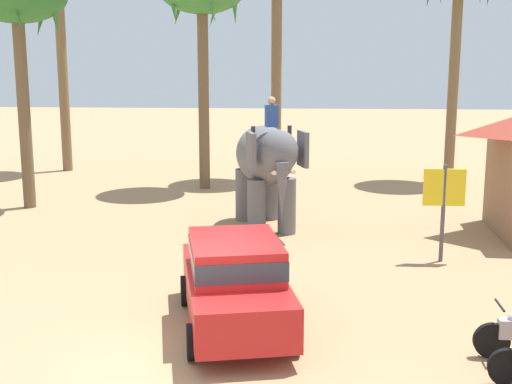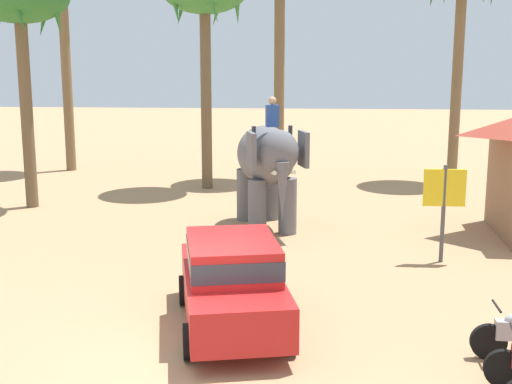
{
  "view_description": "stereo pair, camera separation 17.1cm",
  "coord_description": "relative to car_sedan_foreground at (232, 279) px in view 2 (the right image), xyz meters",
  "views": [
    {
      "loc": [
        1.82,
        -10.3,
        4.83
      ],
      "look_at": [
        0.63,
        6.23,
        1.6
      ],
      "focal_mm": 47.13,
      "sensor_mm": 36.0,
      "label": 1
    },
    {
      "loc": [
        1.99,
        -10.29,
        4.83
      ],
      "look_at": [
        0.63,
        6.23,
        1.6
      ],
      "focal_mm": 47.13,
      "sensor_mm": 36.0,
      "label": 2
    }
  ],
  "objects": [
    {
      "name": "elephant_with_mahout",
      "position": [
        0.15,
        7.5,
        1.06
      ],
      "size": [
        2.49,
        4.02,
        3.88
      ],
      "color": "slate",
      "rests_on": "ground"
    },
    {
      "name": "car_sedan_foreground",
      "position": [
        0.0,
        0.0,
        0.0
      ],
      "size": [
        2.55,
        4.37,
        1.7
      ],
      "color": "red",
      "rests_on": "ground"
    },
    {
      "name": "ground_plane",
      "position": [
        -0.59,
        -1.35,
        -0.93
      ],
      "size": [
        120.0,
        120.0,
        0.0
      ],
      "primitive_type": "plane",
      "color": "tan"
    },
    {
      "name": "signboard_yellow",
      "position": [
        4.62,
        4.52,
        0.76
      ],
      "size": [
        1.0,
        0.1,
        2.4
      ],
      "color": "#4C4C51",
      "rests_on": "ground"
    },
    {
      "name": "palm_tree_leaning_seaward",
      "position": [
        -7.96,
        9.86,
        5.77
      ],
      "size": [
        3.2,
        3.2,
        7.82
      ],
      "color": "brown",
      "rests_on": "ground"
    }
  ]
}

